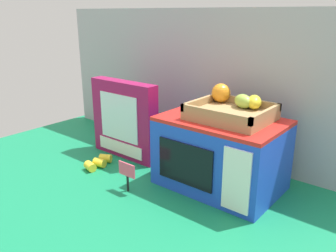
# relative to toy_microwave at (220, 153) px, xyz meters

# --- Properties ---
(ground_plane) EXTENTS (1.70, 1.70, 0.00)m
(ground_plane) POSITION_rel_toy_microwave_xyz_m (-0.18, 0.02, -0.12)
(ground_plane) COLOR #147A4C
(ground_plane) RESTS_ON ground
(display_back_panel) EXTENTS (1.61, 0.03, 0.57)m
(display_back_panel) POSITION_rel_toy_microwave_xyz_m (-0.18, 0.22, 0.17)
(display_back_panel) COLOR #A0A3A8
(display_back_panel) RESTS_ON ground
(toy_microwave) EXTENTS (0.39, 0.27, 0.24)m
(toy_microwave) POSITION_rel_toy_microwave_xyz_m (0.00, 0.00, 0.00)
(toy_microwave) COLOR blue
(toy_microwave) RESTS_ON ground
(food_groups_crate) EXTENTS (0.24, 0.22, 0.09)m
(food_groups_crate) POSITION_rel_toy_microwave_xyz_m (0.02, 0.03, 0.14)
(food_groups_crate) COLOR #A37F51
(food_groups_crate) RESTS_ON toy_microwave
(cookie_set_box) EXTENTS (0.31, 0.06, 0.31)m
(cookie_set_box) POSITION_rel_toy_microwave_xyz_m (-0.43, -0.02, 0.03)
(cookie_set_box) COLOR #99144C
(cookie_set_box) RESTS_ON ground
(price_sign) EXTENTS (0.07, 0.01, 0.10)m
(price_sign) POSITION_rel_toy_microwave_xyz_m (-0.21, -0.22, -0.05)
(price_sign) COLOR black
(price_sign) RESTS_ON ground
(loose_toy_banana) EXTENTS (0.07, 0.13, 0.03)m
(loose_toy_banana) POSITION_rel_toy_microwave_xyz_m (-0.43, -0.16, -0.10)
(loose_toy_banana) COLOR yellow
(loose_toy_banana) RESTS_ON ground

